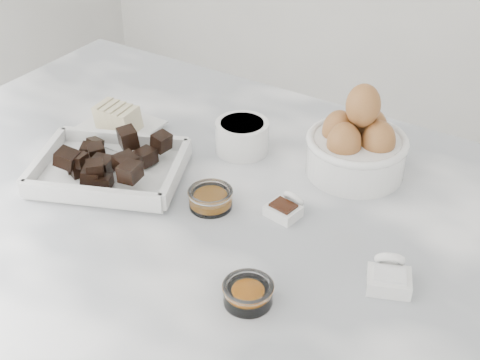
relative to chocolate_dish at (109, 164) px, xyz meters
name	(u,v)px	position (x,y,z in m)	size (l,w,h in m)	color
marble_slab	(218,218)	(0.19, 0.02, -0.04)	(1.20, 0.80, 0.04)	white
chocolate_dish	(109,164)	(0.00, 0.00, 0.00)	(0.28, 0.25, 0.06)	white
butter_plate	(116,123)	(-0.08, 0.11, 0.00)	(0.13, 0.13, 0.05)	white
sugar_ramekin	(242,135)	(0.14, 0.18, 0.00)	(0.09, 0.09, 0.05)	white
egg_bowl	(357,145)	(0.33, 0.22, 0.03)	(0.16, 0.16, 0.16)	white
honey_bowl	(211,198)	(0.18, 0.02, -0.01)	(0.07, 0.07, 0.03)	white
zest_bowl	(248,292)	(0.34, -0.12, -0.01)	(0.07, 0.07, 0.03)	white
vanilla_spoon	(286,207)	(0.29, 0.06, -0.01)	(0.05, 0.06, 0.04)	white
salt_spoon	(389,275)	(0.47, 0.00, -0.01)	(0.07, 0.08, 0.04)	white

